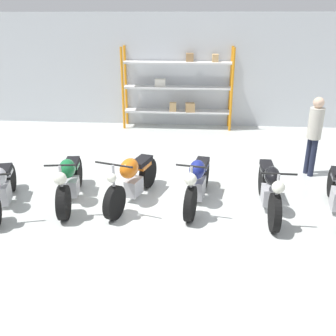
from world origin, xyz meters
TOP-DOWN VIEW (x-y plane):
  - ground_plane at (0.00, 0.00)m, footprint 30.00×30.00m
  - back_wall at (0.00, 6.17)m, footprint 30.00×0.08m
  - shelving_rack at (-0.09, 5.80)m, footprint 3.55×0.63m
  - motorcycle_silver at (-3.16, -0.15)m, footprint 0.87×2.02m
  - motorcycle_green at (-1.93, 0.18)m, footprint 0.59×2.06m
  - motorcycle_orange at (-0.70, 0.31)m, footprint 0.93×2.09m
  - motorcycle_blue at (0.59, 0.31)m, footprint 0.66×2.08m
  - motorcycle_black at (1.93, 0.09)m, footprint 0.61×2.09m
  - person_browsing at (3.20, 1.99)m, footprint 0.40×0.40m

SIDE VIEW (x-z plane):
  - ground_plane at x=0.00m, z-range 0.00..0.00m
  - motorcycle_silver at x=-3.16m, z-range -0.05..0.93m
  - motorcycle_green at x=-1.93m, z-range -0.07..0.98m
  - motorcycle_blue at x=0.59m, z-range -0.06..1.00m
  - motorcycle_orange at x=-0.70m, z-range -0.05..1.01m
  - motorcycle_black at x=1.93m, z-range -0.04..1.02m
  - person_browsing at x=3.20m, z-range 0.17..2.00m
  - shelving_rack at x=-0.09m, z-range 0.04..2.63m
  - back_wall at x=0.00m, z-range 0.00..3.60m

